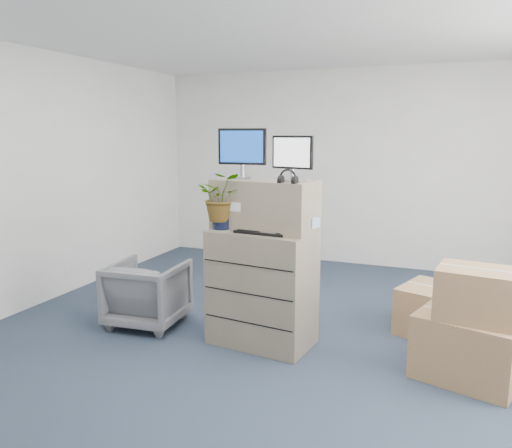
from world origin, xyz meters
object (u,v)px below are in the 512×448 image
object	(u,v)px
potted_plant	(222,204)
office_chair	(148,290)
monitor_left	(242,151)
filing_cabinet_lower	(262,288)
monitor_right	(292,156)
keyboard	(262,232)
water_bottle	(274,216)

from	to	relation	value
potted_plant	office_chair	world-z (taller)	potted_plant
monitor_left	potted_plant	bearing A→B (deg)	-119.10
filing_cabinet_lower	potted_plant	xyz separation A→B (m)	(-0.34, -0.12, 0.76)
monitor_right	keyboard	world-z (taller)	monitor_right
keyboard	office_chair	world-z (taller)	keyboard
water_bottle	office_chair	world-z (taller)	water_bottle
filing_cabinet_lower	keyboard	bearing A→B (deg)	-63.19
water_bottle	office_chair	bearing A→B (deg)	-176.65
filing_cabinet_lower	potted_plant	bearing A→B (deg)	-154.07
monitor_left	monitor_right	xyz separation A→B (m)	(0.50, -0.10, -0.03)
filing_cabinet_lower	keyboard	distance (m)	0.55
filing_cabinet_lower	monitor_right	xyz separation A→B (m)	(0.27, -0.01, 1.19)
monitor_left	keyboard	world-z (taller)	monitor_left
monitor_right	keyboard	bearing A→B (deg)	-144.12
monitor_left	office_chair	xyz separation A→B (m)	(-1.00, -0.09, -1.39)
potted_plant	office_chair	size ratio (longest dim) A/B	0.76
potted_plant	office_chair	distance (m)	1.29
water_bottle	potted_plant	xyz separation A→B (m)	(-0.42, -0.19, 0.11)
monitor_left	office_chair	distance (m)	1.71
monitor_left	keyboard	xyz separation A→B (m)	(0.27, -0.19, -0.69)
office_chair	monitor_left	bearing A→B (deg)	-179.27
keyboard	office_chair	bearing A→B (deg)	-179.88
filing_cabinet_lower	monitor_left	bearing A→B (deg)	165.65
filing_cabinet_lower	keyboard	world-z (taller)	keyboard
potted_plant	filing_cabinet_lower	bearing A→B (deg)	19.07
keyboard	potted_plant	distance (m)	0.44
filing_cabinet_lower	keyboard	xyz separation A→B (m)	(0.04, -0.11, 0.54)
monitor_left	office_chair	size ratio (longest dim) A/B	0.64
monitor_right	office_chair	bearing A→B (deg)	-165.75
office_chair	potted_plant	bearing A→B (deg)	168.10
keyboard	office_chair	distance (m)	1.45
water_bottle	filing_cabinet_lower	bearing A→B (deg)	-139.07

